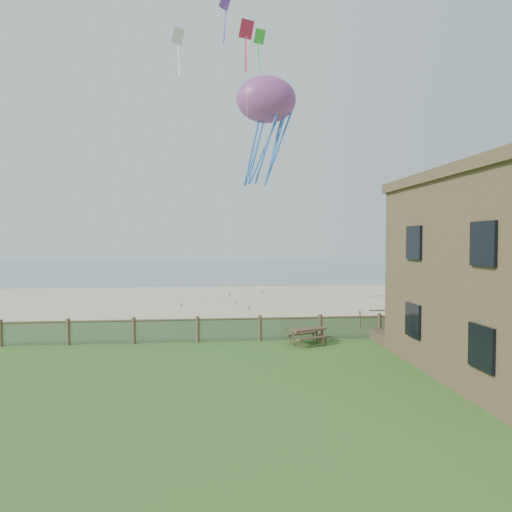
% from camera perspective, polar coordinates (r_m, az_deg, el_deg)
% --- Properties ---
extents(ground, '(160.00, 160.00, 0.00)m').
position_cam_1_polar(ground, '(16.78, 2.71, -14.99)').
color(ground, '#336322').
rests_on(ground, ground).
extents(sand_beach, '(72.00, 20.00, 0.02)m').
position_cam_1_polar(sand_beach, '(38.27, -2.07, -5.35)').
color(sand_beach, '#C3B48C').
rests_on(sand_beach, ground).
extents(ocean, '(160.00, 68.00, 0.02)m').
position_cam_1_polar(ocean, '(82.06, -3.95, -1.43)').
color(ocean, slate).
rests_on(ocean, ground).
extents(chainlink_fence, '(36.20, 0.20, 1.25)m').
position_cam_1_polar(chainlink_fence, '(22.43, 0.47, -9.19)').
color(chainlink_fence, brown).
rests_on(chainlink_fence, ground).
extents(picnic_table, '(2.05, 1.82, 0.72)m').
position_cam_1_polar(picnic_table, '(21.84, 6.50, -10.02)').
color(picnic_table, brown).
rests_on(picnic_table, ground).
extents(octopus_kite, '(3.90, 2.77, 7.95)m').
position_cam_1_polar(octopus_kite, '(33.00, 1.28, 15.57)').
color(octopus_kite, '#FF4628').
extents(kite_white, '(1.82, 1.93, 2.53)m').
position_cam_1_polar(kite_white, '(32.40, -9.76, 24.31)').
color(kite_white, white).
extents(kite_purple, '(2.37, 2.28, 3.33)m').
position_cam_1_polar(kite_purple, '(40.17, -3.86, 27.94)').
color(kite_purple, purple).
extents(kite_red, '(1.64, 1.98, 2.60)m').
position_cam_1_polar(kite_red, '(30.20, -1.21, 25.20)').
color(kite_red, '#CD244A').
extents(kite_green, '(1.77, 2.11, 2.82)m').
position_cam_1_polar(kite_green, '(41.41, 0.45, 24.70)').
color(kite_green, green).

